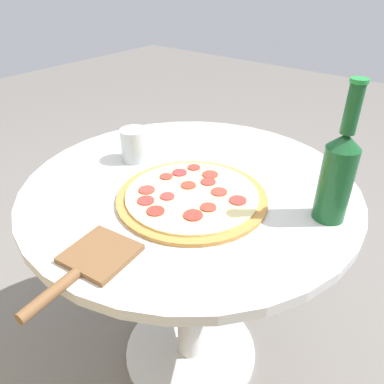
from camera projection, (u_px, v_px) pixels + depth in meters
ground_plane at (191, 351)px, 1.34m from camera, size 8.00×8.00×0.00m
table at (190, 236)px, 1.06m from camera, size 0.86×0.86×0.70m
pizza at (192, 196)px, 0.90m from camera, size 0.36×0.36×0.02m
beer_bottle at (338, 172)px, 0.78m from camera, size 0.07×0.07×0.31m
pizza_paddle at (89, 263)px, 0.70m from camera, size 0.14×0.25×0.02m
drinking_glass at (135, 145)px, 1.05m from camera, size 0.08×0.08×0.09m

